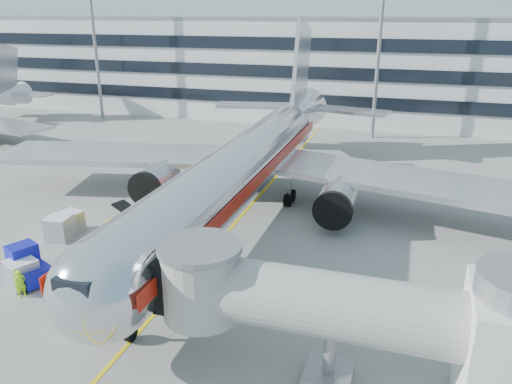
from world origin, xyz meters
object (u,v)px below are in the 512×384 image
(baggage_tug, at_px, (27,266))
(cargo_container_front, at_px, (22,273))
(belt_loader, at_px, (136,228))
(cargo_container_left, at_px, (71,222))
(ramp_worker, at_px, (21,284))
(cargo_container_right, at_px, (60,228))
(main_jet, at_px, (248,163))

(baggage_tug, distance_m, cargo_container_front, 0.72)
(belt_loader, distance_m, cargo_container_left, 5.35)
(baggage_tug, bearing_deg, ramp_worker, -60.13)
(cargo_container_right, bearing_deg, cargo_container_front, -71.13)
(cargo_container_right, relative_size, ramp_worker, 1.09)
(belt_loader, bearing_deg, cargo_container_front, -109.21)
(cargo_container_front, bearing_deg, cargo_container_right, 108.87)
(main_jet, relative_size, cargo_container_right, 26.23)
(main_jet, distance_m, cargo_container_front, 19.58)
(main_jet, xyz_separation_m, ramp_worker, (-8.62, -17.89, -3.34))
(cargo_container_left, bearing_deg, cargo_container_right, -88.89)
(cargo_container_right, height_order, cargo_container_front, cargo_container_right)
(main_jet, height_order, ramp_worker, main_jet)
(main_jet, relative_size, baggage_tug, 14.12)
(main_jet, bearing_deg, cargo_container_right, -138.53)
(cargo_container_left, bearing_deg, belt_loader, 9.37)
(cargo_container_left, relative_size, ramp_worker, 1.09)
(cargo_container_front, height_order, ramp_worker, ramp_worker)
(main_jet, height_order, cargo_container_left, main_jet)
(main_jet, relative_size, ramp_worker, 28.53)
(main_jet, bearing_deg, baggage_tug, -120.86)
(cargo_container_left, bearing_deg, baggage_tug, -73.77)
(cargo_container_right, distance_m, ramp_worker, 8.16)
(cargo_container_right, bearing_deg, main_jet, 41.47)
(cargo_container_left, xyz_separation_m, ramp_worker, (3.10, -8.92, 0.03))
(belt_loader, distance_m, ramp_worker, 10.03)
(cargo_container_left, height_order, cargo_container_right, cargo_container_right)
(belt_loader, height_order, cargo_container_front, belt_loader)
(ramp_worker, bearing_deg, cargo_container_right, 50.40)
(baggage_tug, bearing_deg, belt_loader, 68.27)
(main_jet, xyz_separation_m, cargo_container_left, (-11.71, -8.97, -3.38))
(cargo_container_right, bearing_deg, baggage_tug, -70.49)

